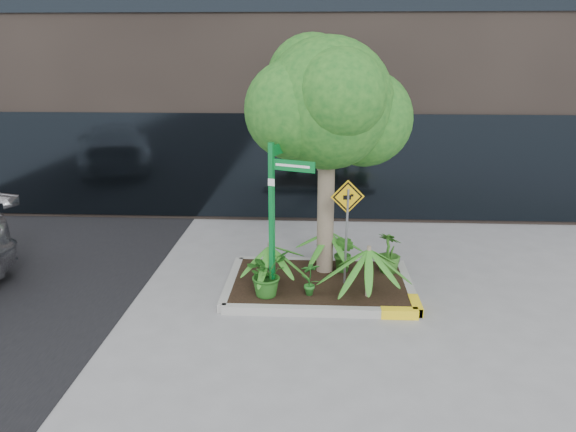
{
  "coord_description": "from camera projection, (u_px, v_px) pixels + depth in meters",
  "views": [
    {
      "loc": [
        0.14,
        -9.12,
        4.15
      ],
      "look_at": [
        -0.36,
        0.2,
        1.39
      ],
      "focal_mm": 35.0,
      "sensor_mm": 36.0,
      "label": 1
    }
  ],
  "objects": [
    {
      "name": "shrub_c",
      "position": [
        310.0,
        278.0,
        9.49
      ],
      "size": [
        0.38,
        0.38,
        0.61
      ],
      "primitive_type": "imported",
      "rotation": [
        0.0,
        0.0,
        3.38
      ],
      "color": "#247123",
      "rests_on": "planter"
    },
    {
      "name": "planter",
      "position": [
        321.0,
        284.0,
        10.14
      ],
      "size": [
        3.35,
        2.36,
        0.15
      ],
      "color": "#9E9E99",
      "rests_on": "ground"
    },
    {
      "name": "tree",
      "position": [
        328.0,
        104.0,
        9.77
      ],
      "size": [
        2.98,
        2.64,
        4.47
      ],
      "color": "gray",
      "rests_on": "ground"
    },
    {
      "name": "palm_left",
      "position": [
        270.0,
        246.0,
        9.7
      ],
      "size": [
        0.91,
        0.91,
        1.02
      ],
      "color": "gray",
      "rests_on": "ground"
    },
    {
      "name": "street_sign_post",
      "position": [
        276.0,
        206.0,
        9.21
      ],
      "size": [
        0.76,
        1.0,
        2.75
      ],
      "rotation": [
        0.0,
        0.0,
        -0.38
      ],
      "color": "#0B7B2F",
      "rests_on": "ground"
    },
    {
      "name": "shrub_a",
      "position": [
        267.0,
        273.0,
        9.45
      ],
      "size": [
        1.01,
        1.01,
        0.8
      ],
      "primitive_type": "imported",
      "rotation": [
        0.0,
        0.0,
        0.87
      ],
      "color": "#225D1A",
      "rests_on": "planter"
    },
    {
      "name": "shrub_d",
      "position": [
        344.0,
        253.0,
        10.46
      ],
      "size": [
        0.57,
        0.57,
        0.74
      ],
      "primitive_type": "imported",
      "rotation": [
        0.0,
        0.0,
        5.46
      ],
      "color": "#2A681E",
      "rests_on": "planter"
    },
    {
      "name": "ground",
      "position": [
        308.0,
        295.0,
        9.92
      ],
      "size": [
        80.0,
        80.0,
        0.0
      ],
      "primitive_type": "plane",
      "color": "gray",
      "rests_on": "ground"
    },
    {
      "name": "palm_back",
      "position": [
        330.0,
        231.0,
        10.49
      ],
      "size": [
        0.9,
        0.9,
        1.01
      ],
      "color": "gray",
      "rests_on": "ground"
    },
    {
      "name": "shrub_b",
      "position": [
        389.0,
        252.0,
        10.45
      ],
      "size": [
        0.61,
        0.61,
        0.78
      ],
      "primitive_type": "imported",
      "rotation": [
        0.0,
        0.0,
        2.5
      ],
      "color": "#2D631D",
      "rests_on": "planter"
    },
    {
      "name": "palm_front",
      "position": [
        369.0,
        249.0,
        9.29
      ],
      "size": [
        1.01,
        1.01,
        1.12
      ],
      "color": "gray",
      "rests_on": "ground"
    },
    {
      "name": "cattle_sign",
      "position": [
        347.0,
        215.0,
        9.63
      ],
      "size": [
        0.58,
        0.15,
        1.91
      ],
      "rotation": [
        0.0,
        0.0,
        0.18
      ],
      "color": "slate",
      "rests_on": "ground"
    }
  ]
}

